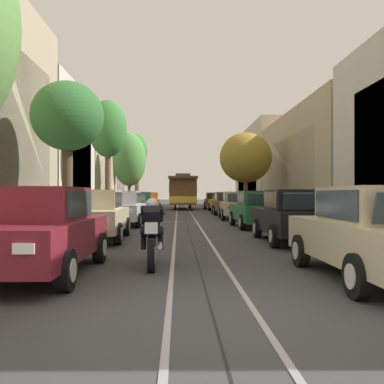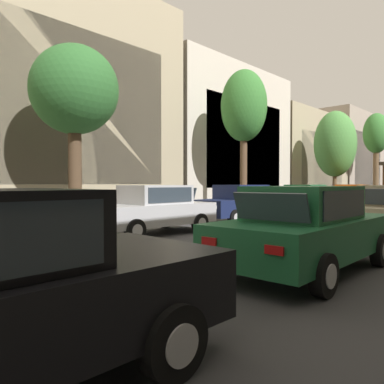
{
  "view_description": "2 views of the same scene",
  "coord_description": "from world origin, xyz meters",
  "px_view_note": "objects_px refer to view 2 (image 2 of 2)",
  "views": [
    {
      "loc": [
        -0.41,
        -5.17,
        1.46
      ],
      "look_at": [
        0.43,
        21.03,
        1.57
      ],
      "focal_mm": 40.1,
      "sensor_mm": 36.0,
      "label": 1
    },
    {
      "loc": [
        6.14,
        6.85,
        1.62
      ],
      "look_at": [
        -1.28,
        14.56,
        1.38
      ],
      "focal_mm": 34.19,
      "sensor_mm": 36.0,
      "label": 2
    }
  ],
  "objects_px": {
    "parked_car_silver_mid_left": "(153,209)",
    "parked_car_green_fifth_left": "(304,199)",
    "parked_car_navy_fourth_left": "(240,203)",
    "parked_car_green_mid_right": "(306,228)",
    "street_tree_kerb_left_second": "(74,92)",
    "street_tree_kerb_left_fourth": "(335,144)",
    "street_tree_kerb_left_mid": "(244,108)",
    "pedestrian_on_right_pavement": "(267,196)",
    "parked_car_orange_sixth_left": "(351,196)",
    "street_tree_kerb_left_far": "(376,136)"
  },
  "relations": [
    {
      "from": "parked_car_silver_mid_left",
      "to": "parked_car_green_fifth_left",
      "type": "bearing_deg",
      "value": 90.63
    },
    {
      "from": "parked_car_green_fifth_left",
      "to": "parked_car_navy_fourth_left",
      "type": "bearing_deg",
      "value": -91.14
    },
    {
      "from": "parked_car_green_mid_right",
      "to": "parked_car_green_fifth_left",
      "type": "bearing_deg",
      "value": 116.86
    },
    {
      "from": "street_tree_kerb_left_second",
      "to": "street_tree_kerb_left_fourth",
      "type": "bearing_deg",
      "value": 89.22
    },
    {
      "from": "street_tree_kerb_left_mid",
      "to": "parked_car_navy_fourth_left",
      "type": "bearing_deg",
      "value": -57.22
    },
    {
      "from": "parked_car_silver_mid_left",
      "to": "parked_car_green_fifth_left",
      "type": "xyz_separation_m",
      "value": [
        -0.12,
        10.69,
        0.0
      ]
    },
    {
      "from": "parked_car_silver_mid_left",
      "to": "parked_car_green_mid_right",
      "type": "relative_size",
      "value": 1.0
    },
    {
      "from": "street_tree_kerb_left_second",
      "to": "pedestrian_on_right_pavement",
      "type": "height_order",
      "value": "street_tree_kerb_left_second"
    },
    {
      "from": "parked_car_silver_mid_left",
      "to": "parked_car_green_mid_right",
      "type": "height_order",
      "value": "same"
    },
    {
      "from": "parked_car_green_fifth_left",
      "to": "pedestrian_on_right_pavement",
      "type": "height_order",
      "value": "parked_car_green_fifth_left"
    },
    {
      "from": "street_tree_kerb_left_second",
      "to": "street_tree_kerb_left_fourth",
      "type": "xyz_separation_m",
      "value": [
        0.27,
        20.29,
        -0.13
      ]
    },
    {
      "from": "parked_car_orange_sixth_left",
      "to": "street_tree_kerb_left_fourth",
      "type": "bearing_deg",
      "value": 136.05
    },
    {
      "from": "street_tree_kerb_left_mid",
      "to": "parked_car_green_fifth_left",
      "type": "bearing_deg",
      "value": 59.91
    },
    {
      "from": "parked_car_orange_sixth_left",
      "to": "pedestrian_on_right_pavement",
      "type": "relative_size",
      "value": 2.82
    },
    {
      "from": "parked_car_silver_mid_left",
      "to": "parked_car_green_fifth_left",
      "type": "relative_size",
      "value": 0.99
    },
    {
      "from": "street_tree_kerb_left_fourth",
      "to": "pedestrian_on_right_pavement",
      "type": "relative_size",
      "value": 4.45
    },
    {
      "from": "street_tree_kerb_left_fourth",
      "to": "pedestrian_on_right_pavement",
      "type": "xyz_separation_m",
      "value": [
        -1.54,
        -6.55,
        -3.63
      ]
    },
    {
      "from": "parked_car_orange_sixth_left",
      "to": "pedestrian_on_right_pavement",
      "type": "height_order",
      "value": "parked_car_orange_sixth_left"
    },
    {
      "from": "parked_car_green_mid_right",
      "to": "street_tree_kerb_left_fourth",
      "type": "relative_size",
      "value": 0.64
    },
    {
      "from": "parked_car_silver_mid_left",
      "to": "pedestrian_on_right_pavement",
      "type": "height_order",
      "value": "parked_car_silver_mid_left"
    },
    {
      "from": "parked_car_green_mid_right",
      "to": "pedestrian_on_right_pavement",
      "type": "bearing_deg",
      "value": 124.68
    },
    {
      "from": "parked_car_navy_fourth_left",
      "to": "street_tree_kerb_left_mid",
      "type": "xyz_separation_m",
      "value": [
        -1.67,
        2.6,
        4.7
      ]
    },
    {
      "from": "parked_car_navy_fourth_left",
      "to": "street_tree_kerb_left_second",
      "type": "distance_m",
      "value": 7.88
    },
    {
      "from": "parked_car_silver_mid_left",
      "to": "parked_car_navy_fourth_left",
      "type": "xyz_separation_m",
      "value": [
        -0.23,
        5.01,
        0.0
      ]
    },
    {
      "from": "street_tree_kerb_left_far",
      "to": "pedestrian_on_right_pavement",
      "type": "bearing_deg",
      "value": -94.3
    },
    {
      "from": "parked_car_silver_mid_left",
      "to": "parked_car_orange_sixth_left",
      "type": "xyz_separation_m",
      "value": [
        0.06,
        16.89,
        0.0
      ]
    },
    {
      "from": "parked_car_orange_sixth_left",
      "to": "pedestrian_on_right_pavement",
      "type": "distance_m",
      "value": 5.85
    },
    {
      "from": "parked_car_navy_fourth_left",
      "to": "parked_car_green_mid_right",
      "type": "bearing_deg",
      "value": -45.68
    },
    {
      "from": "parked_car_navy_fourth_left",
      "to": "street_tree_kerb_left_fourth",
      "type": "height_order",
      "value": "street_tree_kerb_left_fourth"
    },
    {
      "from": "street_tree_kerb_left_second",
      "to": "street_tree_kerb_left_fourth",
      "type": "height_order",
      "value": "street_tree_kerb_left_fourth"
    },
    {
      "from": "parked_car_green_fifth_left",
      "to": "parked_car_orange_sixth_left",
      "type": "height_order",
      "value": "same"
    },
    {
      "from": "parked_car_navy_fourth_left",
      "to": "parked_car_green_mid_right",
      "type": "xyz_separation_m",
      "value": [
        6.21,
        -6.36,
        0.0
      ]
    },
    {
      "from": "parked_car_navy_fourth_left",
      "to": "street_tree_kerb_left_fourth",
      "type": "distance_m",
      "value": 14.24
    },
    {
      "from": "parked_car_silver_mid_left",
      "to": "parked_car_green_fifth_left",
      "type": "distance_m",
      "value": 10.69
    },
    {
      "from": "parked_car_navy_fourth_left",
      "to": "pedestrian_on_right_pavement",
      "type": "relative_size",
      "value": 2.85
    },
    {
      "from": "parked_car_orange_sixth_left",
      "to": "street_tree_kerb_left_second",
      "type": "distance_m",
      "value": 19.02
    },
    {
      "from": "parked_car_navy_fourth_left",
      "to": "parked_car_green_mid_right",
      "type": "distance_m",
      "value": 8.89
    },
    {
      "from": "parked_car_green_fifth_left",
      "to": "parked_car_green_mid_right",
      "type": "relative_size",
      "value": 1.0
    },
    {
      "from": "parked_car_green_mid_right",
      "to": "street_tree_kerb_left_far",
      "type": "bearing_deg",
      "value": 105.04
    },
    {
      "from": "parked_car_silver_mid_left",
      "to": "street_tree_kerb_left_fourth",
      "type": "relative_size",
      "value": 0.63
    },
    {
      "from": "parked_car_green_fifth_left",
      "to": "street_tree_kerb_left_fourth",
      "type": "xyz_separation_m",
      "value": [
        -1.68,
        7.98,
        3.71
      ]
    },
    {
      "from": "street_tree_kerb_left_far",
      "to": "pedestrian_on_right_pavement",
      "type": "xyz_separation_m",
      "value": [
        -1.25,
        -16.58,
        -5.24
      ]
    },
    {
      "from": "parked_car_green_fifth_left",
      "to": "street_tree_kerb_left_mid",
      "type": "bearing_deg",
      "value": -120.09
    },
    {
      "from": "parked_car_navy_fourth_left",
      "to": "street_tree_kerb_left_far",
      "type": "xyz_separation_m",
      "value": [
        -1.86,
        23.69,
        5.31
      ]
    },
    {
      "from": "parked_car_silver_mid_left",
      "to": "parked_car_orange_sixth_left",
      "type": "distance_m",
      "value": 16.89
    },
    {
      "from": "parked_car_green_fifth_left",
      "to": "parked_car_green_mid_right",
      "type": "distance_m",
      "value": 13.49
    },
    {
      "from": "street_tree_kerb_left_far",
      "to": "pedestrian_on_right_pavement",
      "type": "relative_size",
      "value": 5.27
    },
    {
      "from": "parked_car_silver_mid_left",
      "to": "parked_car_navy_fourth_left",
      "type": "height_order",
      "value": "same"
    },
    {
      "from": "parked_car_orange_sixth_left",
      "to": "street_tree_kerb_left_fourth",
      "type": "xyz_separation_m",
      "value": [
        -1.85,
        1.79,
        3.71
      ]
    },
    {
      "from": "parked_car_silver_mid_left",
      "to": "parked_car_green_mid_right",
      "type": "xyz_separation_m",
      "value": [
        5.98,
        -1.34,
        0.0
      ]
    }
  ]
}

